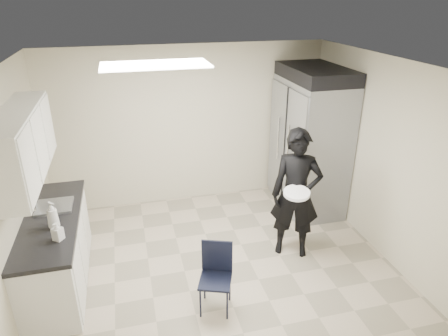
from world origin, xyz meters
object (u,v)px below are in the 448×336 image
object	(u,v)px
commercial_fridge	(310,146)
lower_counter	(57,252)
man_tuxedo	(296,194)
folding_chair	(215,281)

from	to	relation	value
commercial_fridge	lower_counter	bearing A→B (deg)	-164.12
lower_counter	commercial_fridge	xyz separation A→B (m)	(3.78, 1.07, 0.62)
lower_counter	man_tuxedo	distance (m)	3.07
commercial_fridge	folding_chair	bearing A→B (deg)	-135.23
lower_counter	commercial_fridge	size ratio (longest dim) A/B	0.90
commercial_fridge	man_tuxedo	distance (m)	1.43
commercial_fridge	man_tuxedo	xyz separation A→B (m)	(-0.75, -1.20, -0.16)
folding_chair	man_tuxedo	size ratio (longest dim) A/B	0.44
lower_counter	man_tuxedo	xyz separation A→B (m)	(3.03, -0.13, 0.46)
lower_counter	man_tuxedo	world-z (taller)	man_tuxedo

